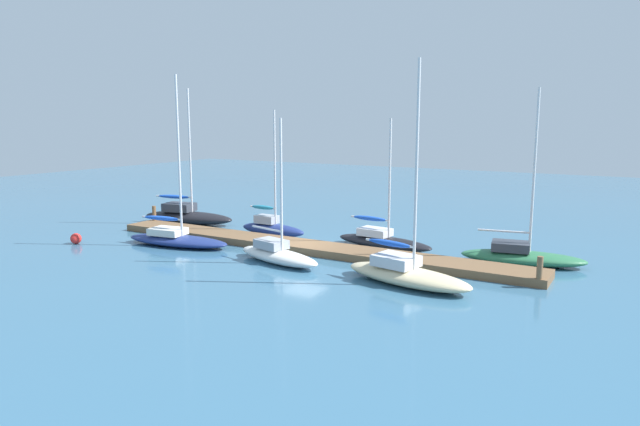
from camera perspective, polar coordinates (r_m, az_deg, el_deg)
The scene contains 12 objects.
ground_plane at distance 34.41m, azimuth -1.69°, elevation -3.76°, with size 120.00×120.00×0.00m, color #386684.
dock_pier at distance 34.36m, azimuth -1.69°, elevation -3.40°, with size 28.24×2.40×0.44m, color brown.
dock_piling_near_end at distance 43.71m, azimuth -16.37°, elevation -0.30°, with size 0.28×0.28×1.52m, color brown.
dock_piling_far_end at distance 28.53m, azimuth 21.27°, elevation -5.60°, with size 0.28×0.28×1.52m, color brown.
sailboat_0 at distance 44.12m, azimuth -13.28°, elevation -0.23°, with size 7.69×3.56×10.10m.
sailboat_1 at distance 36.62m, azimuth -14.33°, elevation -2.42°, with size 7.38×3.08×10.50m.
sailboat_2 at distance 38.67m, azimuth -4.90°, elevation -1.38°, with size 5.11×1.53×8.47m.
sailboat_3 at distance 31.38m, azimuth -4.30°, elevation -4.11°, with size 6.09×3.00×7.92m.
sailboat_4 at distance 35.10m, azimuth 6.32°, elevation -2.69°, with size 6.62×2.54×7.91m.
sailboat_5 at distance 27.57m, azimuth 8.66°, elevation -5.94°, with size 7.01×3.51×10.57m.
sailboat_6 at distance 32.83m, azimuth 19.63°, elevation -4.03°, with size 6.82×3.22×9.49m.
mooring_buoy_red at distance 39.27m, azimuth -23.41°, elevation -2.38°, with size 0.69×0.69×0.69m, color red.
Camera 1 is at (17.80, -28.39, 7.82)m, focal length 31.72 mm.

